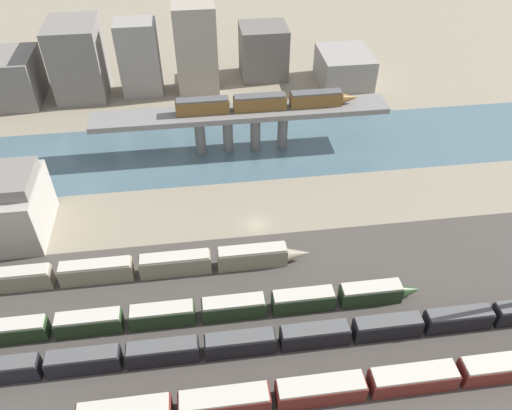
# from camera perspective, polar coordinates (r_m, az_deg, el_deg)

# --- Properties ---
(ground_plane) EXTENTS (400.00, 400.00, 0.00)m
(ground_plane) POSITION_cam_1_polar(r_m,az_deg,el_deg) (96.49, 0.09, -2.27)
(ground_plane) COLOR gray
(railbed_yard) EXTENTS (280.00, 42.00, 0.01)m
(railbed_yard) POSITION_cam_1_polar(r_m,az_deg,el_deg) (80.73, 2.38, -13.82)
(railbed_yard) COLOR #423D38
(railbed_yard) RESTS_ON ground
(river_water) EXTENTS (320.00, 25.16, 0.01)m
(river_water) POSITION_cam_1_polar(r_m,az_deg,el_deg) (116.99, -1.61, 6.44)
(river_water) COLOR #47606B
(river_water) RESTS_ON ground
(bridge) EXTENTS (65.72, 7.30, 10.16)m
(bridge) POSITION_cam_1_polar(r_m,az_deg,el_deg) (112.54, -1.69, 9.94)
(bridge) COLOR slate
(bridge) RESTS_ON ground
(train_on_bridge) EXTENTS (40.68, 2.68, 3.42)m
(train_on_bridge) POSITION_cam_1_polar(r_m,az_deg,el_deg) (111.41, 1.18, 11.69)
(train_on_bridge) COLOR brown
(train_on_bridge) RESTS_ON bridge
(train_yard_near) EXTENTS (109.39, 3.18, 3.48)m
(train_yard_near) POSITION_cam_1_polar(r_m,az_deg,el_deg) (80.33, 23.14, -17.14)
(train_yard_near) COLOR #5B1E19
(train_yard_near) RESTS_ON ground
(train_yard_mid) EXTENTS (93.52, 2.61, 3.63)m
(train_yard_mid) POSITION_cam_1_polar(r_m,az_deg,el_deg) (77.47, 3.38, -14.99)
(train_yard_mid) COLOR black
(train_yard_mid) RESTS_ON ground
(train_yard_far) EXTENTS (80.98, 2.75, 3.54)m
(train_yard_far) POSITION_cam_1_polar(r_m,az_deg,el_deg) (81.13, -9.74, -12.21)
(train_yard_far) COLOR #23381E
(train_yard_far) RESTS_ON ground
(train_yard_outer) EXTENTS (56.53, 2.65, 4.04)m
(train_yard_outer) POSITION_cam_1_polar(r_m,az_deg,el_deg) (88.17, -12.71, -6.94)
(train_yard_outer) COLOR gray
(train_yard_outer) RESTS_ON ground
(city_block_far_left) EXTENTS (17.78, 15.16, 12.72)m
(city_block_far_left) POSITION_cam_1_polar(r_m,az_deg,el_deg) (148.85, -26.92, 12.74)
(city_block_far_left) COLOR slate
(city_block_far_left) RESTS_ON ground
(city_block_left) EXTENTS (12.70, 15.51, 19.41)m
(city_block_left) POSITION_cam_1_polar(r_m,az_deg,el_deg) (143.72, -19.66, 15.38)
(city_block_left) COLOR slate
(city_block_left) RESTS_ON ground
(city_block_center) EXTENTS (10.43, 8.21, 19.50)m
(city_block_center) POSITION_cam_1_polar(r_m,az_deg,el_deg) (140.11, -13.19, 16.03)
(city_block_center) COLOR gray
(city_block_center) RESTS_ON ground
(city_block_right) EXTENTS (10.81, 8.60, 23.28)m
(city_block_right) POSITION_cam_1_polar(r_m,az_deg,el_deg) (138.08, -6.85, 17.28)
(city_block_right) COLOR gray
(city_block_right) RESTS_ON ground
(city_block_far_right) EXTENTS (12.92, 11.56, 14.47)m
(city_block_far_right) POSITION_cam_1_polar(r_m,az_deg,el_deg) (146.84, 0.85, 17.13)
(city_block_far_right) COLOR #605B56
(city_block_far_right) RESTS_ON ground
(city_block_tall) EXTENTS (13.90, 15.82, 8.55)m
(city_block_tall) POSITION_cam_1_polar(r_m,az_deg,el_deg) (146.71, 10.05, 15.24)
(city_block_tall) COLOR gray
(city_block_tall) RESTS_ON ground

